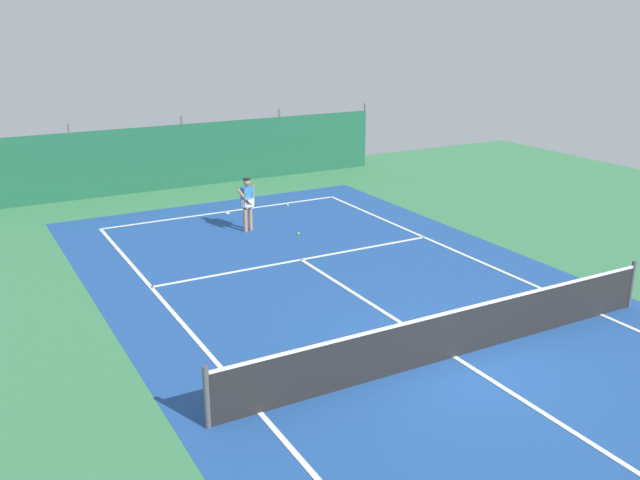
% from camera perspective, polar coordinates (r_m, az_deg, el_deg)
% --- Properties ---
extents(ground_plane, '(36.00, 36.00, 0.00)m').
position_cam_1_polar(ground_plane, '(13.92, 10.88, -9.35)').
color(ground_plane, '#387A4C').
extents(court_surface, '(11.02, 26.60, 0.01)m').
position_cam_1_polar(court_surface, '(13.92, 10.88, -9.34)').
color(court_surface, '#1E478C').
rests_on(court_surface, ground).
extents(tennis_net, '(10.12, 0.10, 1.10)m').
position_cam_1_polar(tennis_net, '(13.70, 11.01, -7.45)').
color(tennis_net, black).
rests_on(tennis_net, ground).
extents(back_fence, '(16.30, 0.98, 2.70)m').
position_cam_1_polar(back_fence, '(27.67, -11.28, 5.82)').
color(back_fence, '#195138').
rests_on(back_fence, ground).
extents(tennis_player, '(0.59, 0.82, 1.64)m').
position_cam_1_polar(tennis_player, '(21.19, -5.94, 3.23)').
color(tennis_player, '#9E7051').
rests_on(tennis_player, ground).
extents(tennis_ball_near_player, '(0.07, 0.07, 0.07)m').
position_cam_1_polar(tennis_ball_near_player, '(20.99, -1.77, 0.53)').
color(tennis_ball_near_player, '#CCDB33').
rests_on(tennis_ball_near_player, ground).
extents(tennis_ball_midcourt, '(0.07, 0.07, 0.07)m').
position_cam_1_polar(tennis_ball_midcourt, '(24.16, -2.66, 2.86)').
color(tennis_ball_midcourt, '#CCDB33').
rests_on(tennis_ball_midcourt, ground).
extents(parked_car, '(2.18, 4.28, 1.68)m').
position_cam_1_polar(parked_car, '(29.56, -18.08, 6.39)').
color(parked_car, navy).
rests_on(parked_car, ground).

